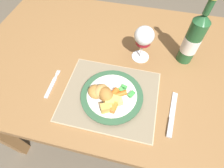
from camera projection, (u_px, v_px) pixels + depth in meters
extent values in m
plane|color=brown|center=(115.00, 121.00, 1.39)|extent=(6.00, 6.00, 0.00)
cube|color=olive|center=(117.00, 60.00, 0.79)|extent=(1.28, 0.84, 0.04)
cube|color=olive|center=(53.00, 45.00, 1.37)|extent=(0.06, 0.06, 0.70)
cube|color=olive|center=(209.00, 72.00, 1.22)|extent=(0.06, 0.06, 0.70)
cube|color=tan|center=(110.00, 96.00, 0.66)|extent=(0.36, 0.30, 0.01)
cube|color=#807259|center=(110.00, 95.00, 0.66)|extent=(0.35, 0.29, 0.00)
cylinder|color=white|center=(112.00, 97.00, 0.65)|extent=(0.19, 0.19, 0.01)
cylinder|color=#2D5638|center=(112.00, 95.00, 0.64)|extent=(0.23, 0.23, 0.01)
cylinder|color=white|center=(112.00, 95.00, 0.64)|extent=(0.18, 0.18, 0.00)
ellipsoid|color=#B77F3D|center=(96.00, 92.00, 0.63)|extent=(0.08, 0.08, 0.04)
ellipsoid|color=#A87033|center=(105.00, 94.00, 0.61)|extent=(0.08, 0.08, 0.05)
ellipsoid|color=tan|center=(102.00, 92.00, 0.62)|extent=(0.08, 0.07, 0.04)
ellipsoid|color=tan|center=(101.00, 91.00, 0.62)|extent=(0.07, 0.08, 0.04)
cube|color=#338438|center=(121.00, 91.00, 0.64)|extent=(0.03, 0.03, 0.01)
cube|color=#338438|center=(123.00, 91.00, 0.64)|extent=(0.02, 0.02, 0.01)
cube|color=#4CA84C|center=(122.00, 90.00, 0.64)|extent=(0.03, 0.03, 0.01)
cube|color=#4CA84C|center=(114.00, 93.00, 0.64)|extent=(0.03, 0.02, 0.01)
cube|color=green|center=(124.00, 87.00, 0.65)|extent=(0.02, 0.02, 0.01)
cube|color=green|center=(115.00, 94.00, 0.63)|extent=(0.02, 0.02, 0.01)
cube|color=green|center=(131.00, 94.00, 0.63)|extent=(0.03, 0.03, 0.01)
cylinder|color=orange|center=(120.00, 94.00, 0.63)|extent=(0.05, 0.04, 0.02)
cylinder|color=orange|center=(114.00, 93.00, 0.63)|extent=(0.04, 0.04, 0.02)
cylinder|color=orange|center=(114.00, 107.00, 0.60)|extent=(0.03, 0.05, 0.02)
cube|color=silver|center=(51.00, 88.00, 0.68)|extent=(0.02, 0.10, 0.01)
cube|color=silver|center=(56.00, 76.00, 0.72)|extent=(0.01, 0.02, 0.01)
cube|color=silver|center=(59.00, 73.00, 0.73)|extent=(0.00, 0.02, 0.00)
cube|color=silver|center=(58.00, 73.00, 0.73)|extent=(0.00, 0.02, 0.00)
cube|color=silver|center=(58.00, 72.00, 0.73)|extent=(0.00, 0.02, 0.00)
cube|color=silver|center=(57.00, 72.00, 0.73)|extent=(0.00, 0.02, 0.00)
cube|color=silver|center=(173.00, 105.00, 0.64)|extent=(0.03, 0.11, 0.00)
cube|color=#B2B2B7|center=(170.00, 128.00, 0.59)|extent=(0.02, 0.07, 0.01)
cylinder|color=silver|center=(140.00, 57.00, 0.78)|extent=(0.08, 0.08, 0.00)
cylinder|color=silver|center=(142.00, 50.00, 0.74)|extent=(0.01, 0.01, 0.08)
ellipsoid|color=silver|center=(144.00, 36.00, 0.68)|extent=(0.08, 0.08, 0.07)
cylinder|color=maroon|center=(143.00, 40.00, 0.70)|extent=(0.06, 0.06, 0.03)
cylinder|color=#23562D|center=(191.00, 42.00, 0.69)|extent=(0.06, 0.06, 0.19)
cone|color=#23562D|center=(204.00, 18.00, 0.60)|extent=(0.06, 0.06, 0.03)
cylinder|color=#23562D|center=(209.00, 7.00, 0.57)|extent=(0.02, 0.02, 0.05)
cylinder|color=white|center=(191.00, 44.00, 0.70)|extent=(0.07, 0.07, 0.07)
cube|color=#DBB256|center=(109.00, 106.00, 0.60)|extent=(0.03, 0.02, 0.02)
cube|color=#DBB256|center=(115.00, 100.00, 0.61)|extent=(0.03, 0.03, 0.03)
cube|color=#DBB256|center=(110.00, 102.00, 0.61)|extent=(0.04, 0.03, 0.03)
cube|color=#E5BC66|center=(120.00, 101.00, 0.61)|extent=(0.03, 0.03, 0.02)
cube|color=gold|center=(105.00, 108.00, 0.59)|extent=(0.04, 0.04, 0.03)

